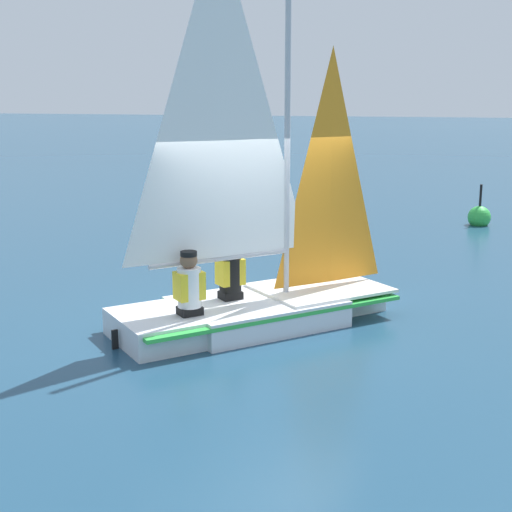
% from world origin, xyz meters
% --- Properties ---
extents(ground_plane, '(260.00, 260.00, 0.00)m').
position_xyz_m(ground_plane, '(0.00, 0.00, 0.00)').
color(ground_plane, navy).
extents(sailboat_main, '(3.47, 3.94, 5.24)m').
position_xyz_m(sailboat_main, '(-0.01, -0.02, 0.77)').
color(sailboat_main, silver).
rests_on(sailboat_main, ground_plane).
extents(sailor_helm, '(0.42, 0.43, 1.16)m').
position_xyz_m(sailor_helm, '(-0.33, -0.12, 0.63)').
color(sailor_helm, black).
rests_on(sailor_helm, ground_plane).
extents(sailor_crew, '(0.42, 0.43, 1.16)m').
position_xyz_m(sailor_crew, '(-0.48, -0.99, 0.63)').
color(sailor_crew, black).
rests_on(sailor_crew, ground_plane).
extents(buoy_marker, '(0.55, 0.55, 1.08)m').
position_xyz_m(buoy_marker, '(1.88, 9.46, 0.20)').
color(buoy_marker, green).
rests_on(buoy_marker, ground_plane).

